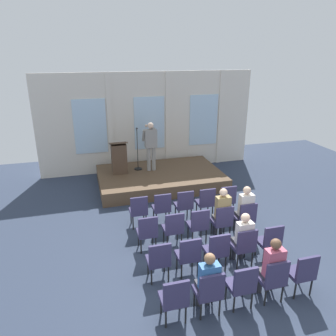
{
  "coord_description": "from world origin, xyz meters",
  "views": [
    {
      "loc": [
        -2.57,
        -5.11,
        4.54
      ],
      "look_at": [
        -0.07,
        3.94,
        1.09
      ],
      "focal_mm": 34.23,
      "sensor_mm": 36.0,
      "label": 1
    }
  ],
  "objects_px": {
    "chair_r2_c3": "(244,245)",
    "chair_r3_c4": "(302,272)",
    "chair_r2_c1": "(189,254)",
    "chair_r3_c3": "(273,278)",
    "chair_r3_c2": "(242,284)",
    "speaker": "(151,143)",
    "mic_stand": "(138,160)",
    "chair_r0_c3": "(206,201)",
    "chair_r0_c4": "(227,198)",
    "chair_r3_c1": "(209,290)",
    "audience_r1_c3": "(222,211)",
    "chair_r2_c0": "(159,259)",
    "chair_r1_c2": "(198,223)",
    "audience_r3_c1": "(208,279)",
    "chair_r1_c3": "(223,220)",
    "audience_r3_c3": "(272,266)",
    "audience_r1_c4": "(245,208)",
    "chair_r3_c0": "(174,297)",
    "chair_r1_c0": "(147,231)",
    "chair_r1_c1": "(173,227)",
    "chair_r2_c2": "(217,249)",
    "audience_r2_c3": "(243,236)",
    "chair_r2_c4": "(270,240)",
    "chair_r0_c1": "(162,206)",
    "lectern": "(119,158)",
    "chair_r0_c0": "(139,209)",
    "chair_r0_c2": "(184,204)"
  },
  "relations": [
    {
      "from": "chair_r2_c3",
      "to": "chair_r3_c4",
      "type": "distance_m",
      "value": 1.3
    },
    {
      "from": "chair_r2_c1",
      "to": "chair_r3_c3",
      "type": "xyz_separation_m",
      "value": [
        1.29,
        -1.13,
        0.0
      ]
    },
    {
      "from": "chair_r2_c1",
      "to": "chair_r3_c2",
      "type": "bearing_deg",
      "value": -60.3
    },
    {
      "from": "speaker",
      "to": "mic_stand",
      "type": "height_order",
      "value": "speaker"
    },
    {
      "from": "chair_r0_c3",
      "to": "chair_r2_c1",
      "type": "relative_size",
      "value": 1.0
    },
    {
      "from": "chair_r0_c4",
      "to": "chair_r3_c1",
      "type": "bearing_deg",
      "value": -119.7
    },
    {
      "from": "audience_r1_c3",
      "to": "chair_r2_c0",
      "type": "bearing_deg",
      "value": -148.0
    },
    {
      "from": "mic_stand",
      "to": "chair_r3_c4",
      "type": "relative_size",
      "value": 1.65
    },
    {
      "from": "chair_r0_c4",
      "to": "chair_r2_c3",
      "type": "height_order",
      "value": "same"
    },
    {
      "from": "chair_r1_c2",
      "to": "audience_r3_c1",
      "type": "distance_m",
      "value": 2.28
    },
    {
      "from": "chair_r1_c3",
      "to": "audience_r3_c3",
      "type": "xyz_separation_m",
      "value": [
        -0.0,
        -2.18,
        0.21
      ]
    },
    {
      "from": "audience_r3_c3",
      "to": "audience_r1_c4",
      "type": "bearing_deg",
      "value": 74.08
    },
    {
      "from": "chair_r3_c0",
      "to": "chair_r0_c3",
      "type": "bearing_deg",
      "value": 60.3
    },
    {
      "from": "chair_r1_c0",
      "to": "audience_r1_c3",
      "type": "height_order",
      "value": "audience_r1_c3"
    },
    {
      "from": "speaker",
      "to": "chair_r1_c1",
      "type": "height_order",
      "value": "speaker"
    },
    {
      "from": "chair_r1_c2",
      "to": "chair_r3_c1",
      "type": "height_order",
      "value": "same"
    },
    {
      "from": "chair_r2_c2",
      "to": "chair_r0_c3",
      "type": "bearing_deg",
      "value": 74.08
    },
    {
      "from": "chair_r2_c3",
      "to": "audience_r2_c3",
      "type": "distance_m",
      "value": 0.19
    },
    {
      "from": "chair_r0_c3",
      "to": "chair_r3_c3",
      "type": "relative_size",
      "value": 1.0
    },
    {
      "from": "chair_r1_c0",
      "to": "chair_r2_c4",
      "type": "bearing_deg",
      "value": -23.67
    },
    {
      "from": "chair_r0_c1",
      "to": "chair_r1_c3",
      "type": "bearing_deg",
      "value": -41.24
    },
    {
      "from": "chair_r1_c2",
      "to": "chair_r3_c0",
      "type": "relative_size",
      "value": 1.0
    },
    {
      "from": "chair_r0_c3",
      "to": "chair_r1_c2",
      "type": "height_order",
      "value": "same"
    },
    {
      "from": "lectern",
      "to": "chair_r3_c3",
      "type": "bearing_deg",
      "value": -72.61
    },
    {
      "from": "chair_r3_c3",
      "to": "audience_r3_c3",
      "type": "xyz_separation_m",
      "value": [
        -0.0,
        0.08,
        0.21
      ]
    },
    {
      "from": "chair_r0_c3",
      "to": "chair_r3_c1",
      "type": "xyz_separation_m",
      "value": [
        -1.29,
        -3.39,
        0.0
      ]
    },
    {
      "from": "chair_r3_c1",
      "to": "chair_r2_c4",
      "type": "bearing_deg",
      "value": 30.3
    },
    {
      "from": "chair_r0_c3",
      "to": "chair_r2_c3",
      "type": "xyz_separation_m",
      "value": [
        0.0,
        -2.26,
        0.0
      ]
    },
    {
      "from": "audience_r2_c3",
      "to": "chair_r2_c0",
      "type": "bearing_deg",
      "value": -177.52
    },
    {
      "from": "chair_r0_c3",
      "to": "chair_r3_c1",
      "type": "distance_m",
      "value": 3.63
    },
    {
      "from": "chair_r0_c0",
      "to": "chair_r1_c0",
      "type": "xyz_separation_m",
      "value": [
        0.0,
        -1.13,
        0.0
      ]
    },
    {
      "from": "speaker",
      "to": "audience_r3_c1",
      "type": "relative_size",
      "value": 1.38
    },
    {
      "from": "speaker",
      "to": "chair_r0_c0",
      "type": "distance_m",
      "value": 3.39
    },
    {
      "from": "chair_r2_c3",
      "to": "audience_r3_c1",
      "type": "bearing_deg",
      "value": -140.95
    },
    {
      "from": "chair_r2_c0",
      "to": "chair_r3_c0",
      "type": "bearing_deg",
      "value": -90.0
    },
    {
      "from": "chair_r0_c3",
      "to": "audience_r3_c1",
      "type": "distance_m",
      "value": 3.55
    },
    {
      "from": "audience_r1_c3",
      "to": "chair_r3_c1",
      "type": "bearing_deg",
      "value": -118.87
    },
    {
      "from": "audience_r1_c4",
      "to": "chair_r2_c0",
      "type": "bearing_deg",
      "value": -154.87
    },
    {
      "from": "chair_r1_c3",
      "to": "audience_r3_c3",
      "type": "bearing_deg",
      "value": -90.0
    },
    {
      "from": "audience_r1_c3",
      "to": "chair_r2_c4",
      "type": "height_order",
      "value": "audience_r1_c3"
    },
    {
      "from": "chair_r0_c2",
      "to": "chair_r0_c4",
      "type": "bearing_deg",
      "value": 0.0
    },
    {
      "from": "chair_r3_c1",
      "to": "chair_r3_c4",
      "type": "relative_size",
      "value": 1.0
    },
    {
      "from": "chair_r2_c2",
      "to": "chair_r2_c1",
      "type": "bearing_deg",
      "value": 180.0
    },
    {
      "from": "chair_r3_c4",
      "to": "chair_r0_c0",
      "type": "bearing_deg",
      "value": 127.25
    },
    {
      "from": "audience_r2_c3",
      "to": "chair_r3_c1",
      "type": "xyz_separation_m",
      "value": [
        -1.29,
        -1.21,
        -0.18
      ]
    },
    {
      "from": "chair_r0_c3",
      "to": "chair_r1_c2",
      "type": "distance_m",
      "value": 1.3
    },
    {
      "from": "chair_r3_c2",
      "to": "chair_r0_c2",
      "type": "bearing_deg",
      "value": 90.0
    },
    {
      "from": "chair_r0_c3",
      "to": "chair_r1_c1",
      "type": "height_order",
      "value": "same"
    },
    {
      "from": "chair_r0_c3",
      "to": "audience_r1_c3",
      "type": "xyz_separation_m",
      "value": [
        -0.0,
        -1.05,
        0.23
      ]
    },
    {
      "from": "chair_r0_c0",
      "to": "chair_r2_c1",
      "type": "distance_m",
      "value": 2.35
    }
  ]
}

